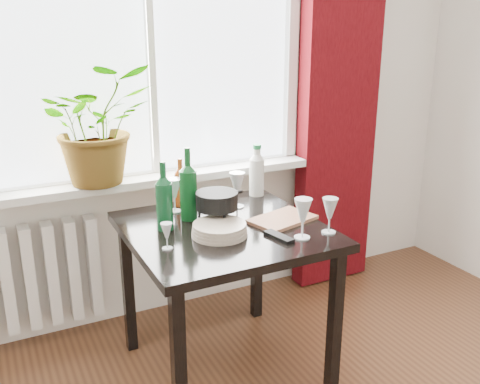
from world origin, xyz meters
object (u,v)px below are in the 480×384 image
wine_bottle_right (188,183)px  bottle_amber (181,182)px  potted_plant (97,124)px  wineglass_back_left (174,195)px  tv_remote (279,237)px  cutting_board (282,219)px  wineglass_far_right (330,215)px  fondue_pot (217,208)px  wine_bottle_left (164,196)px  radiator (19,280)px  wineglass_front_left (167,236)px  plate_stack (220,230)px  cleaning_bottle (257,170)px  wineglass_back_center (237,189)px  table (224,246)px  wineglass_front_right (303,218)px

wine_bottle_right → bottle_amber: (0.03, 0.19, -0.05)m
potted_plant → wineglass_back_left: potted_plant is taller
tv_remote → cutting_board: 0.21m
wineglass_far_right → fondue_pot: bearing=140.2°
wine_bottle_left → radiator: bearing=138.3°
radiator → bottle_amber: size_ratio=3.29×
bottle_amber → fondue_pot: bearing=-78.7°
wineglass_back_left → wineglass_front_left: 0.45m
plate_stack → radiator: bearing=138.0°
wineglass_back_left → fondue_pot: size_ratio=0.77×
radiator → cleaning_bottle: bearing=-13.8°
wineglass_back_center → wineglass_front_left: bearing=-145.1°
wine_bottle_left → wineglass_back_center: (0.41, 0.12, -0.06)m
wineglass_back_center → bottle_amber: bearing=149.1°
table → wineglass_front_left: wineglass_front_left is taller
wineglass_front_right → wineglass_far_right: size_ratio=1.11×
radiator → plate_stack: 1.13m
wineglass_front_right → potted_plant: bearing=127.3°
radiator → cutting_board: (1.12, -0.68, 0.37)m
tv_remote → fondue_pot: bearing=107.9°
wineglass_front_left → plate_stack: wineglass_front_left is taller
cleaning_bottle → tv_remote: bearing=-109.0°
radiator → table: size_ratio=0.94×
cleaning_bottle → wineglass_back_left: bearing=-174.0°
cleaning_bottle → bottle_amber: bearing=177.4°
wineglass_front_right → wine_bottle_right: bearing=128.7°
bottle_amber → fondue_pot: (0.06, -0.30, -0.05)m
wineglass_back_left → tv_remote: size_ratio=1.11×
wine_bottle_left → bottle_amber: (0.17, 0.27, -0.03)m
potted_plant → wineglass_front_left: size_ratio=5.19×
plate_stack → wineglass_back_center: bearing=52.1°
bottle_amber → wineglass_back_center: size_ratio=1.34×
potted_plant → cleaning_bottle: potted_plant is taller
potted_plant → wine_bottle_left: 0.57m
tv_remote → wineglass_far_right: bearing=-22.6°
radiator → wineglass_back_center: bearing=-22.3°
wine_bottle_left → plate_stack: 0.28m
wine_bottle_left → wineglass_front_left: wine_bottle_left is taller
wineglass_far_right → wineglass_back_center: (-0.21, 0.48, 0.01)m
wine_bottle_left → wineglass_back_left: bearing=59.5°
bottle_amber → wineglass_front_left: size_ratio=2.15×
table → plate_stack: plate_stack is taller
fondue_pot → wineglass_front_left: bearing=-147.8°
tv_remote → wine_bottle_left: bearing=129.4°
table → cleaning_bottle: 0.53m
table → tv_remote: bearing=-56.3°
potted_plant → wineglass_front_left: 0.79m
tv_remote → cutting_board: same height
table → cutting_board: cutting_board is taller
fondue_pot → cutting_board: (0.28, -0.11, -0.07)m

